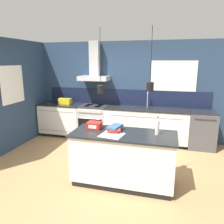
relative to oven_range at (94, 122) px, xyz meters
name	(u,v)px	position (x,y,z in m)	size (l,w,h in m)	color
ground_plane	(104,169)	(0.80, -1.69, -0.46)	(16.00, 16.00, 0.00)	#A87F51
wall_back	(123,89)	(0.75, 0.31, 0.90)	(5.60, 2.49, 2.60)	navy
wall_left	(16,94)	(-1.63, -0.99, 0.85)	(0.08, 3.80, 2.60)	navy
counter_run_left	(62,119)	(-0.97, 0.01, 0.01)	(1.20, 0.64, 0.91)	black
counter_run_sink	(146,125)	(1.43, 0.01, 0.01)	(2.11, 0.64, 1.31)	black
oven_range	(94,122)	(0.00, 0.00, 0.00)	(0.76, 0.66, 0.91)	#B5B5BA
dishwasher	(202,130)	(2.79, 0.00, 0.00)	(0.62, 0.65, 0.91)	#4C4C51
kitchen_island	(123,158)	(1.27, -2.06, 0.00)	(1.76, 0.77, 0.91)	black
bottle_on_island	(157,127)	(1.81, -1.98, 0.58)	(0.07, 0.07, 0.30)	silver
book_stack	(115,128)	(1.10, -2.00, 0.51)	(0.26, 0.36, 0.10)	#B2332D
red_supply_box	(94,125)	(0.71, -1.94, 0.52)	(0.24, 0.21, 0.12)	red
paper_pile	(112,135)	(1.10, -2.20, 0.46)	(0.41, 0.39, 0.01)	silver
yellow_toolbox	(65,101)	(-0.84, 0.00, 0.54)	(0.34, 0.18, 0.19)	gold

